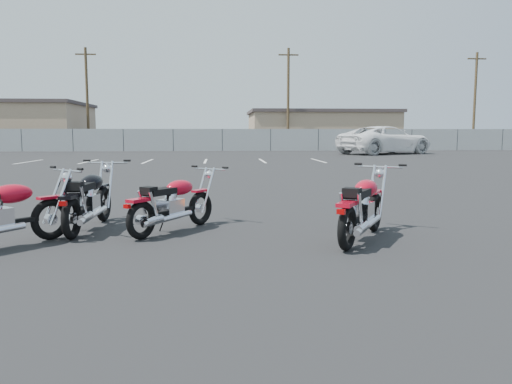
{
  "coord_description": "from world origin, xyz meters",
  "views": [
    {
      "loc": [
        -0.32,
        -6.28,
        1.47
      ],
      "look_at": [
        0.2,
        0.6,
        0.65
      ],
      "focal_mm": 35.0,
      "sensor_mm": 36.0,
      "label": 1
    }
  ],
  "objects": [
    {
      "name": "ground",
      "position": [
        0.0,
        0.0,
        0.0
      ],
      "size": [
        120.0,
        120.0,
        0.0
      ],
      "primitive_type": "plane",
      "color": "black",
      "rests_on": "ground"
    },
    {
      "name": "motorcycle_second_black",
      "position": [
        -2.29,
        1.39,
        0.46
      ],
      "size": [
        0.81,
        2.09,
        1.02
      ],
      "color": "black",
      "rests_on": "ground"
    },
    {
      "name": "motorcycle_third_red",
      "position": [
        -1.0,
        1.13,
        0.43
      ],
      "size": [
        1.44,
        1.74,
        0.93
      ],
      "color": "black",
      "rests_on": "ground"
    },
    {
      "name": "motorcycle_rear_red",
      "position": [
        1.65,
        0.33,
        0.46
      ],
      "size": [
        1.42,
        1.94,
        1.01
      ],
      "color": "black",
      "rests_on": "ground"
    },
    {
      "name": "training_cone_near",
      "position": [
        2.08,
        1.91,
        0.14
      ],
      "size": [
        0.24,
        0.24,
        0.29
      ],
      "color": "#FD510D",
      "rests_on": "ground"
    },
    {
      "name": "chainlink_fence",
      "position": [
        -0.0,
        35.0,
        0.9
      ],
      "size": [
        80.06,
        0.06,
        1.8
      ],
      "color": "gray",
      "rests_on": "ground"
    },
    {
      "name": "tan_building_east",
      "position": [
        10.0,
        44.0,
        1.86
      ],
      "size": [
        14.4,
        9.4,
        3.7
      ],
      "color": "#9E8466",
      "rests_on": "ground"
    },
    {
      "name": "utility_pole_b",
      "position": [
        -12.0,
        40.0,
        4.69
      ],
      "size": [
        1.8,
        0.24,
        9.0
      ],
      "color": "#3F301D",
      "rests_on": "ground"
    },
    {
      "name": "utility_pole_c",
      "position": [
        6.0,
        39.0,
        4.69
      ],
      "size": [
        1.8,
        0.24,
        9.0
      ],
      "color": "#3F301D",
      "rests_on": "ground"
    },
    {
      "name": "utility_pole_d",
      "position": [
        24.0,
        40.0,
        4.69
      ],
      "size": [
        1.8,
        0.24,
        9.0
      ],
      "color": "#3F301D",
      "rests_on": "ground"
    },
    {
      "name": "parking_line_stripes",
      "position": [
        -2.5,
        20.0,
        0.0
      ],
      "size": [
        15.12,
        4.0,
        0.01
      ],
      "color": "silver",
      "rests_on": "ground"
    },
    {
      "name": "white_van",
      "position": [
        11.35,
        28.01,
        1.53
      ],
      "size": [
        6.43,
        8.65,
        3.06
      ],
      "primitive_type": "imported",
      "rotation": [
        0.0,
        0.0,
        2.02
      ],
      "color": "white",
      "rests_on": "ground"
    }
  ]
}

